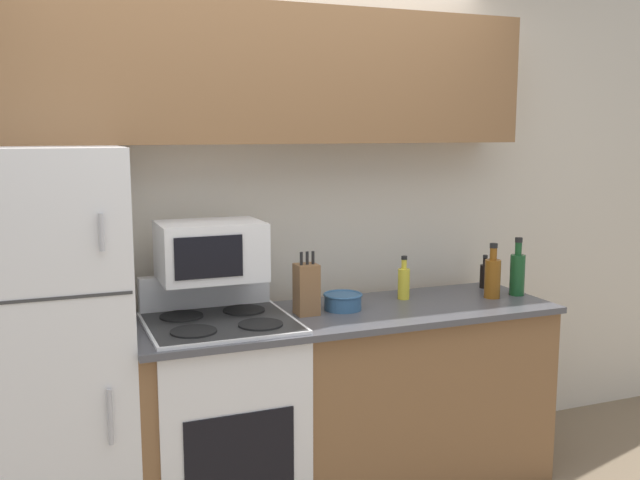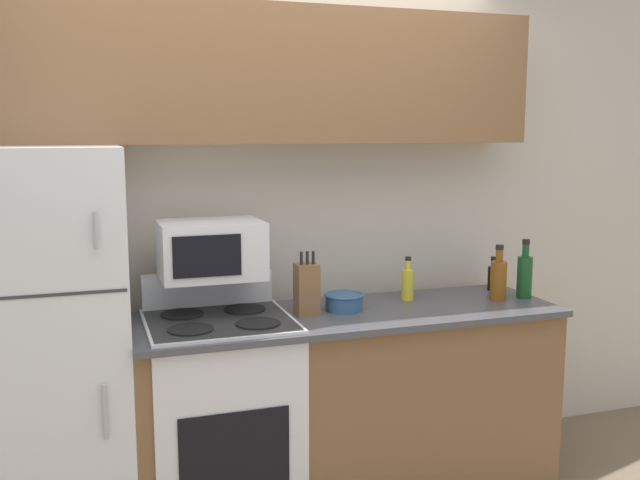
{
  "view_description": "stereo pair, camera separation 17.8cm",
  "coord_description": "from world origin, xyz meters",
  "px_view_note": "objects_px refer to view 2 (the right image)",
  "views": [
    {
      "loc": [
        -1.02,
        -2.7,
        1.76
      ],
      "look_at": [
        0.16,
        0.27,
        1.26
      ],
      "focal_mm": 40.0,
      "sensor_mm": 36.0,
      "label": 1
    },
    {
      "loc": [
        -0.85,
        -2.76,
        1.76
      ],
      "look_at": [
        0.16,
        0.27,
        1.26
      ],
      "focal_mm": 40.0,
      "sensor_mm": 36.0,
      "label": 2
    }
  ],
  "objects_px": {
    "refrigerator": "(50,348)",
    "bowl": "(344,301)",
    "bottle_soy_sauce": "(493,277)",
    "bottle_wine_green": "(525,275)",
    "knife_block": "(307,289)",
    "stove": "(221,415)",
    "microwave": "(211,249)",
    "bottle_cooking_spray": "(408,283)",
    "bottle_whiskey": "(498,279)"
  },
  "relations": [
    {
      "from": "knife_block",
      "to": "bottle_whiskey",
      "type": "xyz_separation_m",
      "value": [
        0.99,
        -0.04,
        -0.01
      ]
    },
    {
      "from": "microwave",
      "to": "bottle_cooking_spray",
      "type": "distance_m",
      "value": 1.01
    },
    {
      "from": "bottle_wine_green",
      "to": "refrigerator",
      "type": "bearing_deg",
      "value": 177.74
    },
    {
      "from": "bottle_soy_sauce",
      "to": "bottle_cooking_spray",
      "type": "distance_m",
      "value": 0.53
    },
    {
      "from": "bottle_soy_sauce",
      "to": "stove",
      "type": "bearing_deg",
      "value": -173.09
    },
    {
      "from": "knife_block",
      "to": "bottle_whiskey",
      "type": "bearing_deg",
      "value": -2.45
    },
    {
      "from": "bottle_soy_sauce",
      "to": "bottle_whiskey",
      "type": "xyz_separation_m",
      "value": [
        -0.1,
        -0.21,
        0.04
      ]
    },
    {
      "from": "stove",
      "to": "microwave",
      "type": "relative_size",
      "value": 2.36
    },
    {
      "from": "stove",
      "to": "bottle_whiskey",
      "type": "xyz_separation_m",
      "value": [
        1.4,
        -0.03,
        0.54
      ]
    },
    {
      "from": "stove",
      "to": "bottle_soy_sauce",
      "type": "xyz_separation_m",
      "value": [
        1.5,
        0.18,
        0.5
      ]
    },
    {
      "from": "knife_block",
      "to": "bottle_soy_sauce",
      "type": "distance_m",
      "value": 1.1
    },
    {
      "from": "bowl",
      "to": "bottle_whiskey",
      "type": "bearing_deg",
      "value": -4.45
    },
    {
      "from": "bottle_cooking_spray",
      "to": "bottle_wine_green",
      "type": "bearing_deg",
      "value": -13.45
    },
    {
      "from": "bowl",
      "to": "bottle_whiskey",
      "type": "distance_m",
      "value": 0.8
    },
    {
      "from": "refrigerator",
      "to": "bottle_cooking_spray",
      "type": "bearing_deg",
      "value": 1.71
    },
    {
      "from": "knife_block",
      "to": "bottle_wine_green",
      "type": "distance_m",
      "value": 1.15
    },
    {
      "from": "bottle_wine_green",
      "to": "bottle_whiskey",
      "type": "bearing_deg",
      "value": -178.13
    },
    {
      "from": "knife_block",
      "to": "bowl",
      "type": "relative_size",
      "value": 1.58
    },
    {
      "from": "bottle_whiskey",
      "to": "bowl",
      "type": "bearing_deg",
      "value": 175.55
    },
    {
      "from": "stove",
      "to": "microwave",
      "type": "distance_m",
      "value": 0.75
    },
    {
      "from": "refrigerator",
      "to": "bowl",
      "type": "bearing_deg",
      "value": -1.42
    },
    {
      "from": "microwave",
      "to": "bottle_wine_green",
      "type": "bearing_deg",
      "value": -5.26
    },
    {
      "from": "bottle_cooking_spray",
      "to": "bottle_whiskey",
      "type": "height_order",
      "value": "bottle_whiskey"
    },
    {
      "from": "bottle_soy_sauce",
      "to": "bottle_wine_green",
      "type": "xyz_separation_m",
      "value": [
        0.06,
        -0.2,
        0.05
      ]
    },
    {
      "from": "microwave",
      "to": "bottle_whiskey",
      "type": "bearing_deg",
      "value": -6.04
    },
    {
      "from": "bottle_whiskey",
      "to": "knife_block",
      "type": "bearing_deg",
      "value": 177.55
    },
    {
      "from": "microwave",
      "to": "knife_block",
      "type": "relative_size",
      "value": 1.55
    },
    {
      "from": "bottle_soy_sauce",
      "to": "microwave",
      "type": "bearing_deg",
      "value": -177.73
    },
    {
      "from": "stove",
      "to": "bottle_whiskey",
      "type": "relative_size",
      "value": 3.87
    },
    {
      "from": "knife_block",
      "to": "bottle_cooking_spray",
      "type": "xyz_separation_m",
      "value": [
        0.56,
        0.1,
        -0.03
      ]
    },
    {
      "from": "bowl",
      "to": "bottle_whiskey",
      "type": "xyz_separation_m",
      "value": [
        0.8,
        -0.06,
        0.07
      ]
    },
    {
      "from": "microwave",
      "to": "bottle_cooking_spray",
      "type": "bearing_deg",
      "value": -0.25
    },
    {
      "from": "refrigerator",
      "to": "knife_block",
      "type": "bearing_deg",
      "value": -2.67
    },
    {
      "from": "knife_block",
      "to": "bottle_whiskey",
      "type": "height_order",
      "value": "knife_block"
    },
    {
      "from": "bottle_wine_green",
      "to": "microwave",
      "type": "bearing_deg",
      "value": 174.74
    },
    {
      "from": "microwave",
      "to": "bottle_wine_green",
      "type": "distance_m",
      "value": 1.58
    },
    {
      "from": "bottle_soy_sauce",
      "to": "bottle_wine_green",
      "type": "distance_m",
      "value": 0.22
    },
    {
      "from": "knife_block",
      "to": "bottle_wine_green",
      "type": "relative_size",
      "value": 0.99
    },
    {
      "from": "bowl",
      "to": "bottle_soy_sauce",
      "type": "xyz_separation_m",
      "value": [
        0.9,
        0.15,
        0.03
      ]
    },
    {
      "from": "refrigerator",
      "to": "bottle_soy_sauce",
      "type": "relative_size",
      "value": 9.39
    },
    {
      "from": "knife_block",
      "to": "bowl",
      "type": "xyz_separation_m",
      "value": [
        0.19,
        0.02,
        -0.08
      ]
    },
    {
      "from": "bowl",
      "to": "bottle_soy_sauce",
      "type": "distance_m",
      "value": 0.91
    },
    {
      "from": "bottle_whiskey",
      "to": "refrigerator",
      "type": "bearing_deg",
      "value": 177.43
    },
    {
      "from": "stove",
      "to": "refrigerator",
      "type": "bearing_deg",
      "value": 174.52
    },
    {
      "from": "stove",
      "to": "bottle_cooking_spray",
      "type": "bearing_deg",
      "value": 6.91
    },
    {
      "from": "bottle_cooking_spray",
      "to": "bowl",
      "type": "bearing_deg",
      "value": -167.42
    },
    {
      "from": "refrigerator",
      "to": "knife_block",
      "type": "xyz_separation_m",
      "value": [
        1.12,
        -0.05,
        0.19
      ]
    },
    {
      "from": "bowl",
      "to": "bottle_soy_sauce",
      "type": "height_order",
      "value": "bottle_soy_sauce"
    },
    {
      "from": "stove",
      "to": "bottle_cooking_spray",
      "type": "distance_m",
      "value": 1.11
    },
    {
      "from": "knife_block",
      "to": "bowl",
      "type": "distance_m",
      "value": 0.21
    }
  ]
}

